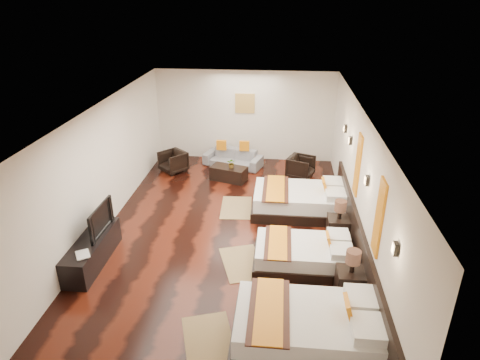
# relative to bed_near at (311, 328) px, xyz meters

# --- Properties ---
(floor) EXTENTS (5.50, 9.50, 0.01)m
(floor) POSITION_rel_bed_near_xyz_m (-1.70, 2.93, -0.31)
(floor) COLOR black
(floor) RESTS_ON ground
(ceiling) EXTENTS (5.50, 9.50, 0.01)m
(ceiling) POSITION_rel_bed_near_xyz_m (-1.70, 2.93, 2.49)
(ceiling) COLOR white
(ceiling) RESTS_ON floor
(back_wall) EXTENTS (5.50, 0.01, 2.80)m
(back_wall) POSITION_rel_bed_near_xyz_m (-1.70, 7.68, 1.09)
(back_wall) COLOR silver
(back_wall) RESTS_ON floor
(left_wall) EXTENTS (0.01, 9.50, 2.80)m
(left_wall) POSITION_rel_bed_near_xyz_m (-4.45, 2.93, 1.09)
(left_wall) COLOR silver
(left_wall) RESTS_ON floor
(right_wall) EXTENTS (0.01, 9.50, 2.80)m
(right_wall) POSITION_rel_bed_near_xyz_m (1.05, 2.93, 1.09)
(right_wall) COLOR silver
(right_wall) RESTS_ON floor
(headboard_panel) EXTENTS (0.08, 6.60, 0.90)m
(headboard_panel) POSITION_rel_bed_near_xyz_m (1.01, 2.13, 0.14)
(headboard_panel) COLOR black
(headboard_panel) RESTS_ON floor
(bed_near) EXTENTS (2.34, 1.47, 0.89)m
(bed_near) POSITION_rel_bed_near_xyz_m (0.00, 0.00, 0.00)
(bed_near) COLOR black
(bed_near) RESTS_ON floor
(bed_mid) EXTENTS (1.96, 1.23, 0.75)m
(bed_mid) POSITION_rel_bed_near_xyz_m (-0.00, 2.03, -0.05)
(bed_mid) COLOR black
(bed_mid) RESTS_ON floor
(bed_far) EXTENTS (2.34, 1.47, 0.89)m
(bed_far) POSITION_rel_bed_near_xyz_m (-0.00, 4.25, -0.00)
(bed_far) COLOR black
(bed_far) RESTS_ON floor
(nightstand_a) EXTENTS (0.48, 0.48, 0.95)m
(nightstand_a) POSITION_rel_bed_near_xyz_m (0.75, 1.18, 0.03)
(nightstand_a) COLOR black
(nightstand_a) RESTS_ON floor
(nightstand_b) EXTENTS (0.47, 0.47, 0.94)m
(nightstand_b) POSITION_rel_bed_near_xyz_m (0.75, 3.07, 0.02)
(nightstand_b) COLOR black
(nightstand_b) RESTS_ON floor
(jute_mat_near) EXTENTS (1.08, 1.37, 0.01)m
(jute_mat_near) POSITION_rel_bed_near_xyz_m (-1.56, -0.13, -0.30)
(jute_mat_near) COLOR olive
(jute_mat_near) RESTS_ON floor
(jute_mat_mid) EXTENTS (1.09, 1.38, 0.01)m
(jute_mat_mid) POSITION_rel_bed_near_xyz_m (-1.23, 1.97, -0.30)
(jute_mat_mid) COLOR olive
(jute_mat_mid) RESTS_ON floor
(jute_mat_far) EXTENTS (0.82, 1.24, 0.01)m
(jute_mat_far) POSITION_rel_bed_near_xyz_m (-1.61, 4.28, -0.30)
(jute_mat_far) COLOR olive
(jute_mat_far) RESTS_ON floor
(tv_console) EXTENTS (0.50, 1.80, 0.55)m
(tv_console) POSITION_rel_bed_near_xyz_m (-4.20, 1.70, -0.03)
(tv_console) COLOR black
(tv_console) RESTS_ON floor
(tv) EXTENTS (0.15, 1.02, 0.59)m
(tv) POSITION_rel_bed_near_xyz_m (-4.15, 1.98, 0.54)
(tv) COLOR black
(tv) RESTS_ON tv_console
(book) EXTENTS (0.37, 0.39, 0.03)m
(book) POSITION_rel_bed_near_xyz_m (-4.20, 1.09, 0.26)
(book) COLOR black
(book) RESTS_ON tv_console
(figurine) EXTENTS (0.37, 0.37, 0.32)m
(figurine) POSITION_rel_bed_near_xyz_m (-4.20, 2.48, 0.41)
(figurine) COLOR brown
(figurine) RESTS_ON tv_console
(sofa) EXTENTS (1.89, 1.18, 0.52)m
(sofa) POSITION_rel_bed_near_xyz_m (-2.00, 7.00, -0.05)
(sofa) COLOR slate
(sofa) RESTS_ON floor
(armchair_left) EXTENTS (0.96, 0.96, 0.63)m
(armchair_left) POSITION_rel_bed_near_xyz_m (-3.72, 6.38, 0.01)
(armchair_left) COLOR black
(armchair_left) RESTS_ON floor
(armchair_right) EXTENTS (0.90, 0.89, 0.64)m
(armchair_right) POSITION_rel_bed_near_xyz_m (0.04, 6.33, 0.01)
(armchair_right) COLOR black
(armchair_right) RESTS_ON floor
(coffee_table) EXTENTS (1.10, 0.78, 0.40)m
(coffee_table) POSITION_rel_bed_near_xyz_m (-2.00, 5.95, -0.11)
(coffee_table) COLOR black
(coffee_table) RESTS_ON floor
(table_plant) EXTENTS (0.27, 0.24, 0.28)m
(table_plant) POSITION_rel_bed_near_xyz_m (-1.91, 5.89, 0.23)
(table_plant) COLOR #24561C
(table_plant) RESTS_ON coffee_table
(orange_panel_a) EXTENTS (0.04, 0.40, 1.30)m
(orange_panel_a) POSITION_rel_bed_near_xyz_m (1.03, 1.03, 1.39)
(orange_panel_a) COLOR #D86014
(orange_panel_a) RESTS_ON right_wall
(orange_panel_b) EXTENTS (0.04, 0.40, 1.30)m
(orange_panel_b) POSITION_rel_bed_near_xyz_m (1.03, 3.23, 1.39)
(orange_panel_b) COLOR #D86014
(orange_panel_b) RESTS_ON right_wall
(sconce_near) EXTENTS (0.07, 0.12, 0.18)m
(sconce_near) POSITION_rel_bed_near_xyz_m (1.01, -0.07, 1.54)
(sconce_near) COLOR black
(sconce_near) RESTS_ON right_wall
(sconce_mid) EXTENTS (0.07, 0.12, 0.18)m
(sconce_mid) POSITION_rel_bed_near_xyz_m (1.01, 2.13, 1.54)
(sconce_mid) COLOR black
(sconce_mid) RESTS_ON right_wall
(sconce_far) EXTENTS (0.07, 0.12, 0.18)m
(sconce_far) POSITION_rel_bed_near_xyz_m (1.01, 4.33, 1.54)
(sconce_far) COLOR black
(sconce_far) RESTS_ON right_wall
(sconce_lounge) EXTENTS (0.07, 0.12, 0.18)m
(sconce_lounge) POSITION_rel_bed_near_xyz_m (1.01, 5.23, 1.54)
(sconce_lounge) COLOR black
(sconce_lounge) RESTS_ON right_wall
(gold_artwork) EXTENTS (0.60, 0.04, 0.60)m
(gold_artwork) POSITION_rel_bed_near_xyz_m (-1.70, 7.66, 1.49)
(gold_artwork) COLOR #AD873F
(gold_artwork) RESTS_ON back_wall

